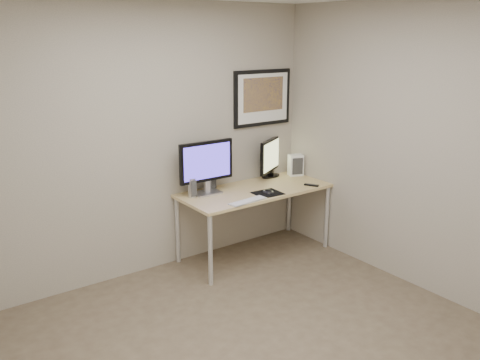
{
  "coord_description": "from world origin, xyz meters",
  "views": [
    {
      "loc": [
        -2.1,
        -2.64,
        2.28
      ],
      "look_at": [
        0.63,
        1.1,
        0.95
      ],
      "focal_mm": 38.0,
      "sensor_mm": 36.0,
      "label": 1
    }
  ],
  "objects": [
    {
      "name": "remote",
      "position": [
        1.56,
        1.09,
        0.74
      ],
      "size": [
        0.11,
        0.16,
        0.02
      ],
      "primitive_type": "cube",
      "rotation": [
        0.0,
        0.0,
        0.5
      ],
      "color": "black",
      "rests_on": "desk"
    },
    {
      "name": "floor",
      "position": [
        0.0,
        0.0,
        0.0
      ],
      "size": [
        3.6,
        3.6,
        0.0
      ],
      "primitive_type": "plane",
      "color": "#4D4030",
      "rests_on": "ground"
    },
    {
      "name": "speaker_left",
      "position": [
        0.33,
        1.5,
        0.83
      ],
      "size": [
        0.08,
        0.08,
        0.2
      ],
      "primitive_type": "cylinder",
      "rotation": [
        0.0,
        0.0,
        -0.05
      ],
      "color": "#B7B7BD",
      "rests_on": "desk"
    },
    {
      "name": "framed_art",
      "position": [
        1.35,
        1.68,
        1.62
      ],
      "size": [
        0.75,
        0.04,
        0.6
      ],
      "color": "black",
      "rests_on": "room"
    },
    {
      "name": "monitor_large",
      "position": [
        0.51,
        1.51,
        1.03
      ],
      "size": [
        0.6,
        0.19,
        0.54
      ],
      "rotation": [
        0.0,
        0.0,
        -0.01
      ],
      "color": "#B7B7BD",
      "rests_on": "desk"
    },
    {
      "name": "speaker_right",
      "position": [
        0.64,
        1.62,
        0.83
      ],
      "size": [
        0.09,
        0.09,
        0.2
      ],
      "primitive_type": "cylinder",
      "rotation": [
        0.0,
        0.0,
        0.07
      ],
      "color": "#B7B7BD",
      "rests_on": "desk"
    },
    {
      "name": "fan_unit",
      "position": [
        1.71,
        1.51,
        0.85
      ],
      "size": [
        0.19,
        0.16,
        0.24
      ],
      "primitive_type": "cube",
      "rotation": [
        0.0,
        0.0,
        -0.35
      ],
      "color": "white",
      "rests_on": "desk"
    },
    {
      "name": "monitor_tv",
      "position": [
        1.44,
        1.62,
        0.96
      ],
      "size": [
        0.5,
        0.3,
        0.44
      ],
      "rotation": [
        0.0,
        0.0,
        0.51
      ],
      "color": "black",
      "rests_on": "desk"
    },
    {
      "name": "keyboard",
      "position": [
        0.69,
        1.07,
        0.74
      ],
      "size": [
        0.42,
        0.15,
        0.01
      ],
      "primitive_type": "cube",
      "rotation": [
        0.0,
        0.0,
        0.09
      ],
      "color": "#BBBCC0",
      "rests_on": "desk"
    },
    {
      "name": "room",
      "position": [
        0.0,
        0.45,
        1.64
      ],
      "size": [
        3.6,
        3.6,
        3.6
      ],
      "color": "white",
      "rests_on": "ground"
    },
    {
      "name": "mouse",
      "position": [
        1.03,
        1.17,
        0.75
      ],
      "size": [
        0.06,
        0.1,
        0.03
      ],
      "primitive_type": "ellipsoid",
      "rotation": [
        0.0,
        0.0,
        0.05
      ],
      "color": "black",
      "rests_on": "mousepad"
    },
    {
      "name": "desk",
      "position": [
        1.0,
        1.35,
        0.66
      ],
      "size": [
        1.6,
        0.7,
        0.73
      ],
      "color": "#A78E51",
      "rests_on": "floor"
    },
    {
      "name": "mousepad",
      "position": [
        1.02,
        1.16,
        0.73
      ],
      "size": [
        0.29,
        0.26,
        0.0
      ],
      "primitive_type": "cube",
      "rotation": [
        0.0,
        0.0,
        -0.06
      ],
      "color": "black",
      "rests_on": "desk"
    }
  ]
}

